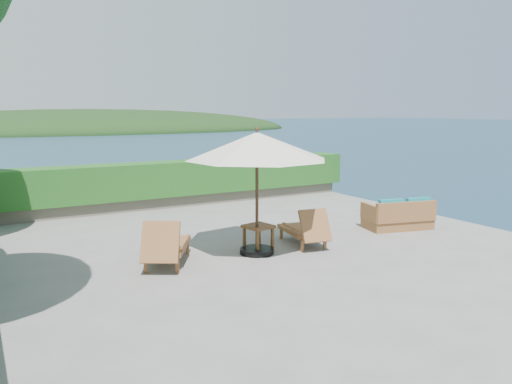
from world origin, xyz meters
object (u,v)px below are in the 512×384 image
lounge_left (166,245)px  wicker_loveseat (399,216)px  lounge_right (305,229)px  patio_umbrella (257,147)px  side_table (258,230)px

lounge_left → wicker_loveseat: (5.91, -0.03, -0.08)m
lounge_left → lounge_right: bearing=27.8°
patio_umbrella → lounge_right: 2.15m
patio_umbrella → lounge_right: bearing=0.7°
patio_umbrella → side_table: (0.10, 0.12, -1.69)m
patio_umbrella → wicker_loveseat: bearing=1.9°
side_table → wicker_loveseat: 3.96m
patio_umbrella → lounge_left: patio_umbrella is taller
lounge_left → side_table: 1.96m
lounge_right → wicker_loveseat: lounge_right is taller
patio_umbrella → lounge_left: 2.56m
lounge_left → wicker_loveseat: lounge_left is taller
patio_umbrella → side_table: size_ratio=5.65×
patio_umbrella → wicker_loveseat: 4.46m
wicker_loveseat → lounge_left: bearing=-166.9°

